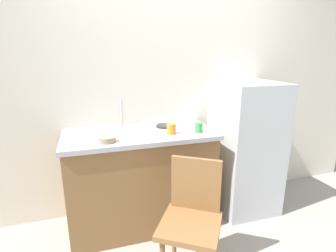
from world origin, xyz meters
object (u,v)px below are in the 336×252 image
(chair, at_px, (192,217))
(hotplate, at_px, (165,126))
(terracotta_bowl, at_px, (107,139))
(refrigerator, at_px, (245,147))
(cup_orange, at_px, (171,129))
(cup_green, at_px, (199,127))

(chair, height_order, hotplate, hotplate)
(hotplate, bearing_deg, terracotta_bowl, -152.59)
(refrigerator, relative_size, cup_orange, 14.36)
(hotplate, bearing_deg, chair, -93.78)
(terracotta_bowl, height_order, cup_green, cup_green)
(refrigerator, xyz_separation_m, hotplate, (-0.83, 0.12, 0.26))
(chair, height_order, cup_orange, cup_orange)
(cup_green, bearing_deg, chair, -116.49)
(refrigerator, height_order, chair, refrigerator)
(refrigerator, bearing_deg, hotplate, 171.94)
(chair, xyz_separation_m, hotplate, (0.06, 0.85, 0.43))
(chair, height_order, terracotta_bowl, terracotta_bowl)
(terracotta_bowl, bearing_deg, hotplate, 27.41)
(terracotta_bowl, bearing_deg, refrigerator, 7.22)
(terracotta_bowl, bearing_deg, chair, -47.42)
(cup_green, bearing_deg, hotplate, 132.41)
(cup_green, bearing_deg, refrigerator, 13.62)
(refrigerator, relative_size, terracotta_bowl, 9.75)
(cup_orange, bearing_deg, refrigerator, 8.11)
(refrigerator, bearing_deg, terracotta_bowl, -172.78)
(chair, relative_size, hotplate, 5.24)
(refrigerator, xyz_separation_m, cup_green, (-0.59, -0.14, 0.30))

